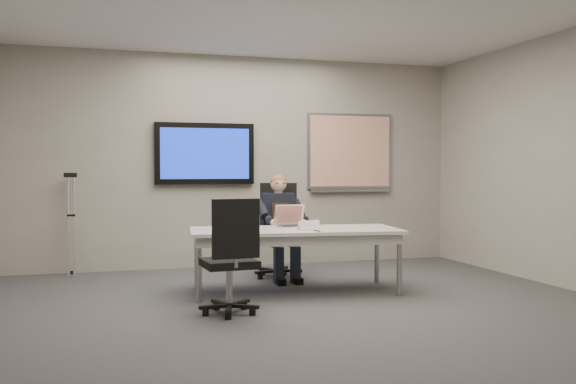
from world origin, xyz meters
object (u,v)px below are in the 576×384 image
object	(u,v)px
office_chair_near	(231,279)
laptop	(292,221)
conference_table	(295,236)
office_chair_far	(277,248)
seated_person	(282,238)

from	to	relation	value
office_chair_near	laptop	world-z (taller)	office_chair_near
conference_table	office_chair_near	xyz separation A→B (m)	(-0.86, -0.85, -0.27)
office_chair_far	seated_person	size ratio (longest dim) A/B	0.92
conference_table	office_chair_far	bearing A→B (deg)	92.05
seated_person	laptop	size ratio (longest dim) A/B	3.41
office_chair_far	laptop	size ratio (longest dim) A/B	3.13
seated_person	laptop	distance (m)	0.60
conference_table	laptop	size ratio (longest dim) A/B	6.29
office_chair_far	office_chair_near	bearing A→B (deg)	-97.73
office_chair_near	office_chair_far	bearing A→B (deg)	-121.28
office_chair_near	laptop	size ratio (longest dim) A/B	2.88
seated_person	laptop	world-z (taller)	seated_person
conference_table	seated_person	bearing A→B (deg)	91.69
conference_table	seated_person	size ratio (longest dim) A/B	1.84
office_chair_far	seated_person	xyz separation A→B (m)	(-0.02, -0.24, 0.14)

